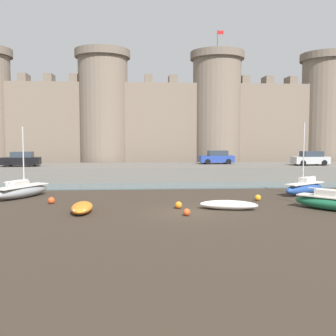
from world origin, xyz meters
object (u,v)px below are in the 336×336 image
Objects in this scene: mooring_buoy_mid_mud at (51,200)px; mooring_buoy_near_shore at (187,212)px; rowboat_midflat_left at (229,205)px; sailboat_midflat_right at (21,191)px; car_quay_east at (311,159)px; rowboat_foreground_left at (82,207)px; sailboat_midflat_centre at (305,188)px; car_quay_centre_west at (21,159)px; mooring_buoy_off_centre at (258,198)px; mooring_buoy_near_channel at (178,205)px; car_quay_west at (217,157)px; sailboat_near_channel_left at (333,202)px.

mooring_buoy_near_shore is at bearing -28.44° from mooring_buoy_mid_mud.
sailboat_midflat_right is at bearing 157.93° from rowboat_midflat_left.
rowboat_foreground_left is at bearing -141.21° from car_quay_east.
sailboat_midflat_centre is 1.43× the size of car_quay_centre_west.
rowboat_foreground_left is at bearing -163.39° from mooring_buoy_off_centre.
car_quay_east reaches higher than rowboat_midflat_left.
car_quay_west is (6.70, 21.01, 2.13)m from mooring_buoy_near_channel.
sailboat_midflat_right reaches higher than car_quay_west.
mooring_buoy_near_channel is (-10.00, 1.35, -0.31)m from sailboat_near_channel_left.
mooring_buoy_off_centre is at bearing 24.32° from mooring_buoy_near_channel.
rowboat_midflat_left is 9.99m from sailboat_midflat_centre.
sailboat_midflat_right is 13.37m from car_quay_centre_west.
car_quay_centre_west is (-26.77, 12.68, 1.77)m from sailboat_midflat_centre.
sailboat_near_channel_left is 0.97× the size of sailboat_midflat_centre.
rowboat_foreground_left reaches higher than mooring_buoy_mid_mud.
sailboat_near_channel_left is 7.10m from sailboat_midflat_centre.
sailboat_near_channel_left is 22.68m from car_quay_west.
mooring_buoy_off_centre is (-3.71, 4.19, -0.31)m from sailboat_near_channel_left.
sailboat_midflat_centre reaches higher than car_quay_east.
rowboat_foreground_left is (-9.55, -0.34, 0.00)m from rowboat_midflat_left.
mooring_buoy_mid_mud is 17.31m from car_quay_centre_west.
car_quay_east is 32.62m from car_quay_centre_west.
car_quay_east is (6.95, 19.10, 1.82)m from sailboat_near_channel_left.
rowboat_foreground_left is at bearing -48.91° from sailboat_midflat_right.
sailboat_near_channel_left is 9.80m from mooring_buoy_near_shore.
sailboat_midflat_centre reaches higher than mooring_buoy_near_shore.
mooring_buoy_near_shore is 0.11× the size of car_quay_centre_west.
sailboat_midflat_right reaches higher than car_quay_centre_west.
car_quay_west is at bearing 81.02° from rowboat_midflat_left.
sailboat_near_channel_left reaches higher than mooring_buoy_near_shore.
car_quay_east is (25.89, 15.23, 2.12)m from mooring_buoy_mid_mud.
car_quay_centre_west is (-32.61, 0.58, 0.00)m from car_quay_east.
car_quay_east reaches higher than mooring_buoy_off_centre.
rowboat_foreground_left is 6.33m from mooring_buoy_near_channel.
sailboat_near_channel_left is at bearing -11.56° from mooring_buoy_mid_mud.
car_quay_centre_west is at bearing 178.98° from car_quay_east.
rowboat_foreground_left is at bearing -177.95° from rowboat_midflat_left.
rowboat_foreground_left is 4.35m from mooring_buoy_mid_mud.
sailboat_midflat_right is 12.04× the size of mooring_buoy_off_centre.
mooring_buoy_mid_mud is 24.31m from car_quay_west.
car_quay_centre_west is at bearing 135.09° from rowboat_midflat_left.
sailboat_midflat_centre is 1.43× the size of car_quay_west.
mooring_buoy_near_channel is (6.26, 0.90, -0.09)m from rowboat_foreground_left.
car_quay_east is (16.68, 20.22, 2.15)m from mooring_buoy_near_shore.
mooring_buoy_off_centre is at bearing -149.70° from sailboat_midflat_centre.
mooring_buoy_mid_mud is at bearing 128.08° from rowboat_foreground_left.
sailboat_midflat_centre is at bearing 26.99° from mooring_buoy_near_channel.
sailboat_midflat_right is (-21.94, 6.97, 0.02)m from sailboat_near_channel_left.
mooring_buoy_near_channel is at bearing -155.68° from mooring_buoy_off_centre.
car_quay_east reaches higher than rowboat_foreground_left.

